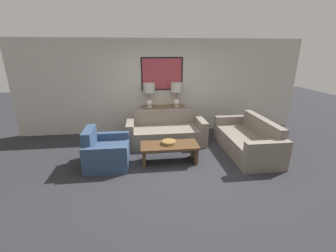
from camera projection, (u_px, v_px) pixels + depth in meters
ground_plane at (174, 168)px, 4.67m from camera, size 20.00×20.00×0.00m
back_wall at (162, 87)px, 6.50m from camera, size 8.17×0.12×2.65m
console_table at (163, 120)px, 6.53m from camera, size 1.22×0.39×0.81m
table_lamp_left at (149, 91)px, 6.21m from camera, size 0.34×0.34×0.67m
table_lamp_right at (177, 90)px, 6.30m from camera, size 0.34×0.34×0.67m
couch_by_back_wall at (166, 132)px, 5.91m from camera, size 2.01×0.92×0.82m
couch_by_side at (247, 141)px, 5.35m from camera, size 0.92×2.01×0.82m
coffee_table at (169, 149)px, 4.86m from camera, size 1.24×0.55×0.41m
decorative_bowl at (169, 142)px, 4.85m from camera, size 0.31×0.31×0.07m
armchair_near_back_wall at (106, 152)px, 4.76m from camera, size 0.87×0.97×0.81m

